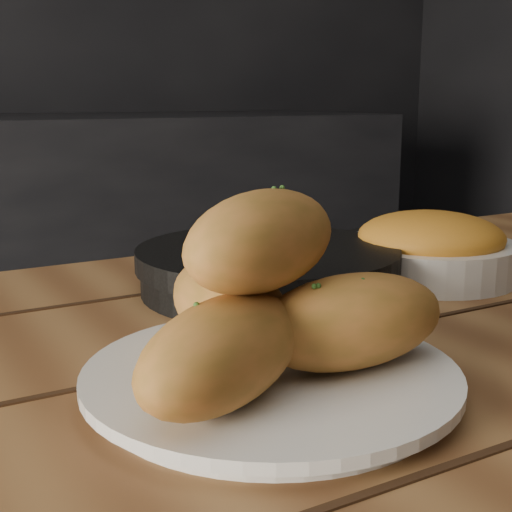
{
  "coord_description": "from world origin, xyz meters",
  "views": [
    {
      "loc": [
        0.19,
        0.02,
        0.94
      ],
      "look_at": [
        0.42,
        0.42,
        0.84
      ],
      "focal_mm": 50.0,
      "sensor_mm": 36.0,
      "label": 1
    }
  ],
  "objects": [
    {
      "name": "plate",
      "position": [
        0.42,
        0.4,
        0.76
      ],
      "size": [
        0.25,
        0.25,
        0.02
      ],
      "color": "white",
      "rests_on": "table"
    },
    {
      "name": "table",
      "position": [
        0.5,
        0.37,
        0.66
      ],
      "size": [
        1.65,
        0.94,
        0.75
      ],
      "color": "brown",
      "rests_on": "ground"
    },
    {
      "name": "skillet",
      "position": [
        0.55,
        0.63,
        0.77
      ],
      "size": [
        0.39,
        0.27,
        0.05
      ],
      "color": "black",
      "rests_on": "table"
    },
    {
      "name": "bread_rolls",
      "position": [
        0.41,
        0.4,
        0.81
      ],
      "size": [
        0.25,
        0.22,
        0.12
      ],
      "color": "#C17335",
      "rests_on": "plate"
    },
    {
      "name": "bowl",
      "position": [
        0.73,
        0.58,
        0.78
      ],
      "size": [
        0.18,
        0.18,
        0.07
      ],
      "color": "white",
      "rests_on": "table"
    }
  ]
}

